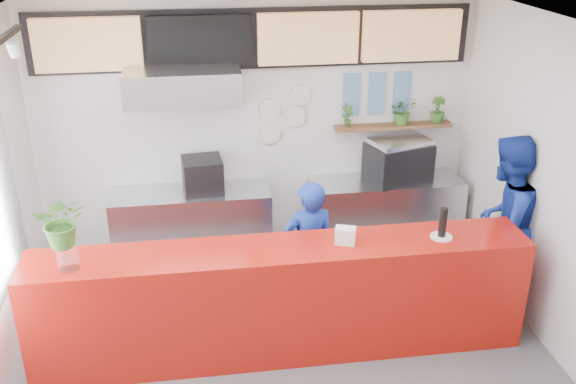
# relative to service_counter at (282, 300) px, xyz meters

# --- Properties ---
(floor) EXTENTS (5.00, 5.00, 0.00)m
(floor) POSITION_rel_service_counter_xyz_m (0.00, -0.40, -0.55)
(floor) COLOR slate
(floor) RESTS_ON ground
(ceiling) EXTENTS (5.00, 5.00, 0.00)m
(ceiling) POSITION_rel_service_counter_xyz_m (0.00, -0.40, 2.45)
(ceiling) COLOR silver
(wall_back) EXTENTS (5.00, 0.00, 5.00)m
(wall_back) POSITION_rel_service_counter_xyz_m (0.00, 2.10, 0.95)
(wall_back) COLOR white
(wall_back) RESTS_ON ground
(service_counter) EXTENTS (4.50, 0.60, 1.10)m
(service_counter) POSITION_rel_service_counter_xyz_m (0.00, 0.00, 0.00)
(service_counter) COLOR #B0160C
(service_counter) RESTS_ON ground
(cream_band) EXTENTS (5.00, 0.02, 0.80)m
(cream_band) POSITION_rel_service_counter_xyz_m (0.00, 2.09, 2.05)
(cream_band) COLOR beige
(cream_band) RESTS_ON wall_back
(prep_bench) EXTENTS (1.80, 0.60, 0.90)m
(prep_bench) POSITION_rel_service_counter_xyz_m (-0.80, 1.80, -0.10)
(prep_bench) COLOR #B2B5BA
(prep_bench) RESTS_ON ground
(panini_oven) EXTENTS (0.47, 0.47, 0.39)m
(panini_oven) POSITION_rel_service_counter_xyz_m (-0.65, 1.80, 0.54)
(panini_oven) COLOR black
(panini_oven) RESTS_ON prep_bench
(extraction_hood) EXTENTS (1.20, 0.70, 0.35)m
(extraction_hood) POSITION_rel_service_counter_xyz_m (-0.80, 1.75, 1.60)
(extraction_hood) COLOR #B2B5BA
(extraction_hood) RESTS_ON ceiling
(hood_lip) EXTENTS (1.20, 0.69, 0.31)m
(hood_lip) POSITION_rel_service_counter_xyz_m (-0.80, 1.75, 1.40)
(hood_lip) COLOR #B2B5BA
(hood_lip) RESTS_ON ceiling
(right_bench) EXTENTS (1.80, 0.60, 0.90)m
(right_bench) POSITION_rel_service_counter_xyz_m (1.50, 1.80, -0.10)
(right_bench) COLOR #B2B5BA
(right_bench) RESTS_ON ground
(espresso_machine) EXTENTS (0.80, 0.66, 0.45)m
(espresso_machine) POSITION_rel_service_counter_xyz_m (1.63, 1.80, 0.57)
(espresso_machine) COLOR black
(espresso_machine) RESTS_ON right_bench
(espresso_tray) EXTENTS (0.76, 0.63, 0.06)m
(espresso_tray) POSITION_rel_service_counter_xyz_m (1.63, 1.80, 0.83)
(espresso_tray) COLOR silver
(espresso_tray) RESTS_ON espresso_machine
(herb_shelf) EXTENTS (1.40, 0.18, 0.04)m
(herb_shelf) POSITION_rel_service_counter_xyz_m (1.60, 2.00, 0.95)
(herb_shelf) COLOR brown
(herb_shelf) RESTS_ON wall_back
(menu_board_far_left) EXTENTS (1.10, 0.10, 0.55)m
(menu_board_far_left) POSITION_rel_service_counter_xyz_m (-1.75, 1.98, 2.00)
(menu_board_far_left) COLOR tan
(menu_board_far_left) RESTS_ON wall_back
(menu_board_mid_left) EXTENTS (1.10, 0.10, 0.55)m
(menu_board_mid_left) POSITION_rel_service_counter_xyz_m (-0.59, 1.98, 2.00)
(menu_board_mid_left) COLOR black
(menu_board_mid_left) RESTS_ON wall_back
(menu_board_mid_right) EXTENTS (1.10, 0.10, 0.55)m
(menu_board_mid_right) POSITION_rel_service_counter_xyz_m (0.57, 1.98, 2.00)
(menu_board_mid_right) COLOR tan
(menu_board_mid_right) RESTS_ON wall_back
(menu_board_far_right) EXTENTS (1.10, 0.10, 0.55)m
(menu_board_far_right) POSITION_rel_service_counter_xyz_m (1.73, 1.98, 2.00)
(menu_board_far_right) COLOR tan
(menu_board_far_right) RESTS_ON wall_back
(soffit) EXTENTS (4.80, 0.04, 0.65)m
(soffit) POSITION_rel_service_counter_xyz_m (0.00, 2.06, 2.00)
(soffit) COLOR black
(soffit) RESTS_ON wall_back
(dec_plate_a) EXTENTS (0.24, 0.03, 0.24)m
(dec_plate_a) POSITION_rel_service_counter_xyz_m (0.15, 2.07, 1.20)
(dec_plate_a) COLOR silver
(dec_plate_a) RESTS_ON wall_back
(dec_plate_b) EXTENTS (0.24, 0.03, 0.24)m
(dec_plate_b) POSITION_rel_service_counter_xyz_m (0.45, 2.07, 1.10)
(dec_plate_b) COLOR silver
(dec_plate_b) RESTS_ON wall_back
(dec_plate_c) EXTENTS (0.24, 0.03, 0.24)m
(dec_plate_c) POSITION_rel_service_counter_xyz_m (0.15, 2.07, 0.90)
(dec_plate_c) COLOR silver
(dec_plate_c) RESTS_ON wall_back
(dec_plate_d) EXTENTS (0.24, 0.03, 0.24)m
(dec_plate_d) POSITION_rel_service_counter_xyz_m (0.50, 2.07, 1.35)
(dec_plate_d) COLOR silver
(dec_plate_d) RESTS_ON wall_back
(photo_frame_a) EXTENTS (0.20, 0.02, 0.25)m
(photo_frame_a) POSITION_rel_service_counter_xyz_m (1.10, 2.08, 1.45)
(photo_frame_a) COLOR #598CBF
(photo_frame_a) RESTS_ON wall_back
(photo_frame_b) EXTENTS (0.20, 0.02, 0.25)m
(photo_frame_b) POSITION_rel_service_counter_xyz_m (1.40, 2.08, 1.45)
(photo_frame_b) COLOR #598CBF
(photo_frame_b) RESTS_ON wall_back
(photo_frame_c) EXTENTS (0.20, 0.02, 0.25)m
(photo_frame_c) POSITION_rel_service_counter_xyz_m (1.70, 2.08, 1.45)
(photo_frame_c) COLOR #598CBF
(photo_frame_c) RESTS_ON wall_back
(photo_frame_d) EXTENTS (0.20, 0.02, 0.25)m
(photo_frame_d) POSITION_rel_service_counter_xyz_m (1.10, 2.08, 1.20)
(photo_frame_d) COLOR #598CBF
(photo_frame_d) RESTS_ON wall_back
(photo_frame_e) EXTENTS (0.20, 0.02, 0.25)m
(photo_frame_e) POSITION_rel_service_counter_xyz_m (1.40, 2.08, 1.20)
(photo_frame_e) COLOR #598CBF
(photo_frame_e) RESTS_ON wall_back
(photo_frame_f) EXTENTS (0.20, 0.02, 0.25)m
(photo_frame_f) POSITION_rel_service_counter_xyz_m (1.70, 2.08, 1.20)
(photo_frame_f) COLOR #598CBF
(photo_frame_f) RESTS_ON wall_back
(staff_center) EXTENTS (0.59, 0.44, 1.49)m
(staff_center) POSITION_rel_service_counter_xyz_m (0.34, 0.52, 0.19)
(staff_center) COLOR #163099
(staff_center) RESTS_ON ground
(staff_right) EXTENTS (1.13, 1.06, 1.85)m
(staff_right) POSITION_rel_service_counter_xyz_m (2.33, 0.49, 0.38)
(staff_right) COLOR #163099
(staff_right) RESTS_ON ground
(herb_a) EXTENTS (0.16, 0.13, 0.27)m
(herb_a) POSITION_rel_service_counter_xyz_m (1.04, 2.00, 1.11)
(herb_a) COLOR #3A6F27
(herb_a) RESTS_ON herb_shelf
(herb_c) EXTENTS (0.31, 0.27, 0.34)m
(herb_c) POSITION_rel_service_counter_xyz_m (1.70, 2.00, 1.14)
(herb_c) COLOR #3A6F27
(herb_c) RESTS_ON herb_shelf
(herb_d) EXTENTS (0.21, 0.20, 0.31)m
(herb_d) POSITION_rel_service_counter_xyz_m (2.13, 2.00, 1.12)
(herb_d) COLOR #3A6F27
(herb_d) RESTS_ON herb_shelf
(glass_vase) EXTENTS (0.23, 0.23, 0.21)m
(glass_vase) POSITION_rel_service_counter_xyz_m (-1.80, -0.10, 0.66)
(glass_vase) COLOR white
(glass_vase) RESTS_ON service_counter
(basil_vase) EXTENTS (0.43, 0.39, 0.45)m
(basil_vase) POSITION_rel_service_counter_xyz_m (-1.80, -0.10, 0.99)
(basil_vase) COLOR #3A6F27
(basil_vase) RESTS_ON glass_vase
(napkin_holder) EXTENTS (0.21, 0.16, 0.16)m
(napkin_holder) POSITION_rel_service_counter_xyz_m (0.57, -0.01, 0.63)
(napkin_holder) COLOR white
(napkin_holder) RESTS_ON service_counter
(white_plate) EXTENTS (0.22, 0.22, 0.02)m
(white_plate) POSITION_rel_service_counter_xyz_m (1.46, -0.02, 0.56)
(white_plate) COLOR white
(white_plate) RESTS_ON service_counter
(pepper_mill) EXTENTS (0.09, 0.09, 0.28)m
(pepper_mill) POSITION_rel_service_counter_xyz_m (1.46, -0.02, 0.70)
(pepper_mill) COLOR black
(pepper_mill) RESTS_ON white_plate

